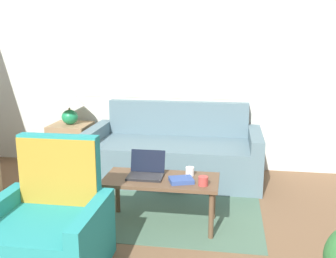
{
  "coord_description": "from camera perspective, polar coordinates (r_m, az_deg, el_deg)",
  "views": [
    {
      "loc": [
        0.78,
        -1.27,
        1.64
      ],
      "look_at": [
        0.17,
        2.55,
        0.75
      ],
      "focal_mm": 42.0,
      "sensor_mm": 36.0,
      "label": 1
    }
  ],
  "objects": [
    {
      "name": "book_red",
      "position": [
        3.39,
        1.93,
        -7.42
      ],
      "size": [
        0.24,
        0.22,
        0.04
      ],
      "color": "#334C8E",
      "rests_on": "coffee_table"
    },
    {
      "name": "armchair",
      "position": [
        3.05,
        -16.99,
        -14.32
      ],
      "size": [
        0.82,
        0.74,
        0.94
      ],
      "color": "teal",
      "rests_on": "ground_plane"
    },
    {
      "name": "cup_yellow",
      "position": [
        3.32,
        5.13,
        -7.52
      ],
      "size": [
        0.08,
        0.08,
        0.08
      ],
      "color": "#B23D38",
      "rests_on": "coffee_table"
    },
    {
      "name": "coffee_table",
      "position": [
        3.51,
        -1.02,
        -8.0
      ],
      "size": [
        1.01,
        0.48,
        0.44
      ],
      "color": "brown",
      "rests_on": "ground_plane"
    },
    {
      "name": "couch",
      "position": [
        4.72,
        0.89,
        -3.84
      ],
      "size": [
        2.03,
        0.9,
        0.88
      ],
      "color": "slate",
      "rests_on": "ground_plane"
    },
    {
      "name": "cup_navy",
      "position": [
        3.55,
        3.19,
        -6.15
      ],
      "size": [
        0.08,
        0.08,
        0.08
      ],
      "color": "white",
      "rests_on": "coffee_table"
    },
    {
      "name": "rug",
      "position": [
        4.19,
        0.42,
        -10.01
      ],
      "size": [
        1.82,
        1.98,
        0.01
      ],
      "color": "#476651",
      "rests_on": "ground_plane"
    },
    {
      "name": "wall_back",
      "position": [
        5.01,
        0.02,
        9.17
      ],
      "size": [
        6.06,
        0.06,
        2.6
      ],
      "color": "silver",
      "rests_on": "ground_plane"
    },
    {
      "name": "side_table",
      "position": [
        5.18,
        -13.82,
        -2.48
      ],
      "size": [
        0.48,
        0.48,
        0.59
      ],
      "color": "#937551",
      "rests_on": "ground_plane"
    },
    {
      "name": "table_lamp",
      "position": [
        5.06,
        -14.18,
        4.02
      ],
      "size": [
        0.38,
        0.38,
        0.46
      ],
      "color": "#1E8451",
      "rests_on": "side_table"
    },
    {
      "name": "laptop",
      "position": [
        3.53,
        -3.18,
        -6.07
      ],
      "size": [
        0.31,
        0.26,
        0.22
      ],
      "color": "black",
      "rests_on": "coffee_table"
    }
  ]
}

